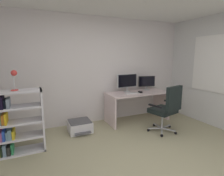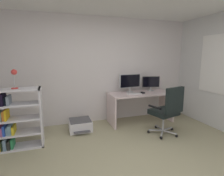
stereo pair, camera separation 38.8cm
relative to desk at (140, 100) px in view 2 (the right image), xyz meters
The scene contains 13 objects.
ground_plane 2.19m from the desk, 119.79° to the right, with size 4.99×4.46×0.02m, color tan.
wall_back 1.35m from the desk, 157.08° to the left, with size 4.99×0.10×2.57m, color silver.
window_pane 1.97m from the desk, 34.86° to the right, with size 0.01×1.13×1.21m, color white.
window_frame 1.97m from the desk, 34.99° to the right, with size 0.02×1.21×1.29m, color white.
desk is the anchor object (origin of this frame).
monitor_main 0.53m from the desk, 142.84° to the left, with size 0.58×0.18×0.45m.
monitor_secondary 0.58m from the desk, 23.37° to the left, with size 0.45×0.18×0.37m.
keyboard 0.32m from the desk, 155.72° to the right, with size 0.34×0.13×0.02m, color silver.
computer_mouse 0.23m from the desk, 79.57° to the right, with size 0.06×0.10×0.03m, color black.
office_chair 0.91m from the desk, 79.82° to the right, with size 0.65×0.67×1.04m.
bookshelf 2.77m from the desk, 169.55° to the right, with size 0.77×0.32×1.09m.
desk_lamp 2.81m from the desk, 169.30° to the right, with size 0.12×0.11×0.33m.
printer 1.58m from the desk, behind, with size 0.49×0.53×0.25m.
Camera 2 is at (-0.98, -2.05, 1.64)m, focal length 28.60 mm.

